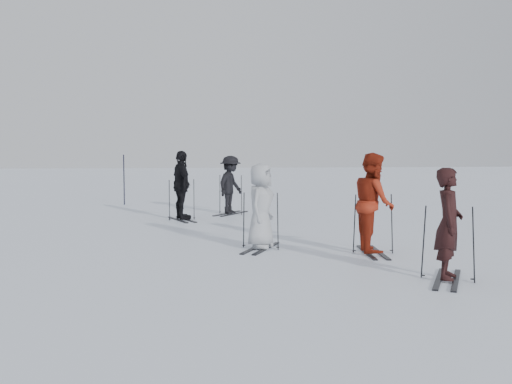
# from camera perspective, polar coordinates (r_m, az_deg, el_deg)

# --- Properties ---
(ground) EXTENTS (120.00, 120.00, 0.00)m
(ground) POSITION_cam_1_polar(r_m,az_deg,el_deg) (13.28, 0.56, -4.61)
(ground) COLOR silver
(ground) RESTS_ON ground
(skier_near_dark) EXTENTS (0.66, 0.75, 1.72)m
(skier_near_dark) POSITION_cam_1_polar(r_m,az_deg,el_deg) (9.30, 18.70, -3.17)
(skier_near_dark) COLOR black
(skier_near_dark) RESTS_ON ground
(skier_red) EXTENTS (0.84, 1.03, 1.95)m
(skier_red) POSITION_cam_1_polar(r_m,az_deg,el_deg) (11.42, 11.67, -1.16)
(skier_red) COLOR maroon
(skier_red) RESTS_ON ground
(skier_grey) EXTENTS (0.87, 1.00, 1.73)m
(skier_grey) POSITION_cam_1_polar(r_m,az_deg,el_deg) (11.70, 0.46, -1.51)
(skier_grey) COLOR #9A9EA3
(skier_grey) RESTS_ON ground
(skier_uphill_left) EXTENTS (0.84, 1.27, 2.00)m
(skier_uphill_left) POSITION_cam_1_polar(r_m,az_deg,el_deg) (16.78, -7.44, 0.60)
(skier_uphill_left) COLOR black
(skier_uphill_left) RESTS_ON ground
(skier_uphill_far) EXTENTS (1.23, 1.37, 1.85)m
(skier_uphill_far) POSITION_cam_1_polar(r_m,az_deg,el_deg) (18.32, -2.56, 0.67)
(skier_uphill_far) COLOR black
(skier_uphill_far) RESTS_ON ground
(skis_near_dark) EXTENTS (1.86, 1.56, 1.20)m
(skis_near_dark) POSITION_cam_1_polar(r_m,az_deg,el_deg) (9.33, 18.67, -4.76)
(skis_near_dark) COLOR black
(skis_near_dark) RESTS_ON ground
(skis_red) EXTENTS (1.74, 1.06, 1.20)m
(skis_red) POSITION_cam_1_polar(r_m,az_deg,el_deg) (11.46, 11.64, -3.02)
(skis_red) COLOR black
(skis_red) RESTS_ON ground
(skis_grey) EXTENTS (1.86, 1.51, 1.20)m
(skis_grey) POSITION_cam_1_polar(r_m,az_deg,el_deg) (11.73, 0.46, -2.79)
(skis_grey) COLOR black
(skis_grey) RESTS_ON ground
(skis_uphill_left) EXTENTS (1.89, 1.39, 1.23)m
(skis_uphill_left) POSITION_cam_1_polar(r_m,az_deg,el_deg) (16.81, -7.43, -0.71)
(skis_uphill_left) COLOR black
(skis_uphill_left) RESTS_ON ground
(skis_uphill_far) EXTENTS (2.00, 1.77, 1.30)m
(skis_uphill_far) POSITION_cam_1_polar(r_m,az_deg,el_deg) (18.34, -2.56, -0.19)
(skis_uphill_far) COLOR black
(skis_uphill_far) RESTS_ON ground
(piste_marker) EXTENTS (0.06, 0.06, 1.90)m
(piste_marker) POSITION_cam_1_polar(r_m,az_deg,el_deg) (22.11, -13.06, 1.20)
(piste_marker) COLOR black
(piste_marker) RESTS_ON ground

